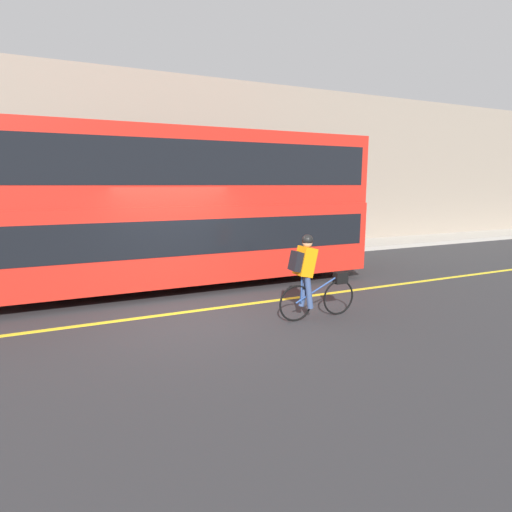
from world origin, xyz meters
TOP-DOWN VIEW (x-y plane):
  - ground_plane at (0.00, 0.00)m, footprint 80.00×80.00m
  - road_center_line at (0.00, 0.28)m, footprint 50.00×0.14m
  - sidewalk_curb at (0.00, 5.86)m, footprint 60.00×2.09m
  - building_facade at (0.00, 7.06)m, footprint 60.00×0.30m
  - bus at (0.53, 2.44)m, footprint 9.34×2.48m
  - cyclist_on_bike at (2.05, -1.09)m, footprint 1.67×0.32m
  - trash_bin at (-3.04, 5.76)m, footprint 0.49×0.49m

SIDE VIEW (x-z plane):
  - ground_plane at x=0.00m, z-range 0.00..0.00m
  - road_center_line at x=0.00m, z-range 0.00..0.01m
  - sidewalk_curb at x=0.00m, z-range 0.00..0.15m
  - trash_bin at x=-3.04m, z-range 0.15..1.04m
  - cyclist_on_bike at x=2.05m, z-range 0.06..1.70m
  - bus at x=0.53m, z-range 0.19..3.99m
  - building_facade at x=0.00m, z-range 0.00..6.29m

